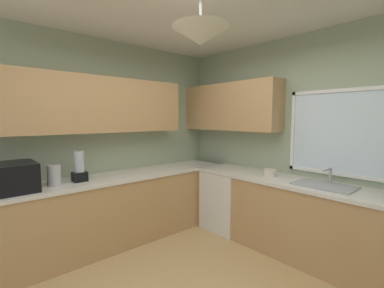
% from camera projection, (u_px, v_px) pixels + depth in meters
% --- Properties ---
extents(room_shell, '(4.04, 3.80, 2.74)m').
position_uv_depth(room_shell, '(208.00, 102.00, 2.66)').
color(room_shell, '#9EAD8E').
rests_on(room_shell, ground_plane).
extents(counter_run_left, '(0.65, 3.41, 0.89)m').
position_uv_depth(counter_run_left, '(113.00, 210.00, 3.43)').
color(counter_run_left, tan).
rests_on(counter_run_left, ground_plane).
extents(counter_run_back, '(3.13, 0.65, 0.89)m').
position_uv_depth(counter_run_back, '(309.00, 221.00, 3.05)').
color(counter_run_back, tan).
rests_on(counter_run_back, ground_plane).
extents(dishwasher, '(0.60, 0.60, 0.85)m').
position_uv_depth(dishwasher, '(228.00, 200.00, 3.93)').
color(dishwasher, white).
rests_on(dishwasher, ground_plane).
extents(microwave, '(0.48, 0.36, 0.29)m').
position_uv_depth(microwave, '(16.00, 177.00, 2.69)').
color(microwave, black).
rests_on(microwave, counter_run_left).
extents(kettle, '(0.14, 0.14, 0.23)m').
position_uv_depth(kettle, '(54.00, 175.00, 2.91)').
color(kettle, '#B7B7BC').
rests_on(kettle, counter_run_left).
extents(sink_assembly, '(0.61, 0.40, 0.19)m').
position_uv_depth(sink_assembly, '(324.00, 185.00, 2.90)').
color(sink_assembly, '#9EA0A5').
rests_on(sink_assembly, counter_run_back).
extents(bowl, '(0.16, 0.16, 0.09)m').
position_uv_depth(bowl, '(270.00, 173.00, 3.39)').
color(bowl, beige).
rests_on(bowl, counter_run_back).
extents(blender_appliance, '(0.15, 0.15, 0.36)m').
position_uv_depth(blender_appliance, '(79.00, 168.00, 3.11)').
color(blender_appliance, black).
rests_on(blender_appliance, counter_run_left).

